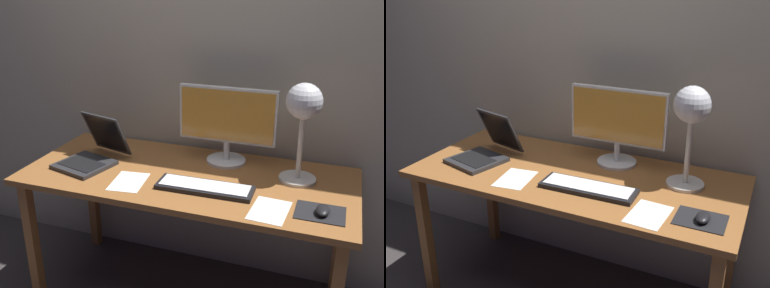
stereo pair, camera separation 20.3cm
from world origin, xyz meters
TOP-DOWN VIEW (x-y plane):
  - back_wall at (0.00, 0.40)m, footprint 4.80×0.06m
  - desk at (0.00, 0.00)m, footprint 1.60×0.70m
  - monitor at (0.14, 0.21)m, footprint 0.50×0.20m
  - keyboard_main at (0.13, -0.13)m, footprint 0.44×0.15m
  - laptop at (-0.50, -0.01)m, footprint 0.33×0.39m
  - desk_lamp at (0.51, 0.11)m, footprint 0.17×0.17m
  - mousepad at (0.64, -0.17)m, footprint 0.20×0.16m
  - mouse at (0.65, -0.18)m, footprint 0.06×0.10m
  - paper_sheet_near_mouse at (-0.23, -0.17)m, footprint 0.17×0.23m
  - paper_sheet_by_keyboard at (0.44, -0.22)m, footprint 0.16×0.22m

SIDE VIEW (x-z plane):
  - desk at x=0.00m, z-range 0.29..1.03m
  - paper_sheet_near_mouse at x=-0.23m, z-range 0.74..0.74m
  - paper_sheet_by_keyboard at x=0.44m, z-range 0.74..0.74m
  - mousepad at x=0.64m, z-range 0.74..0.74m
  - keyboard_main at x=0.13m, z-range 0.74..0.76m
  - mouse at x=0.65m, z-range 0.74..0.78m
  - laptop at x=-0.50m, z-range 0.69..0.93m
  - monitor at x=0.14m, z-range 0.77..1.16m
  - desk_lamp at x=0.51m, z-range 0.85..1.32m
  - back_wall at x=0.00m, z-range 0.00..2.60m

